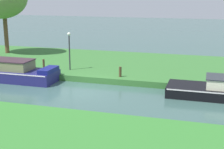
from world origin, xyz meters
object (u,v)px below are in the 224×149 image
Objects in this scene: lamp_post at (69,46)px; mooring_post_far at (44,65)px; mooring_post_near at (120,72)px; navy_barge at (2,71)px.

mooring_post_far is (-1.59, -0.95, -1.29)m from lamp_post.
mooring_post_near is (4.02, -0.95, -1.38)m from lamp_post.
navy_barge is at bearing -169.56° from mooring_post_near.
mooring_post_near is 5.61m from mooring_post_far.
mooring_post_far is at bearing -149.09° from lamp_post.
navy_barge is 8.18m from mooring_post_near.
lamp_post is at bearing 31.14° from navy_barge.
mooring_post_far is (2.44, 1.48, 0.22)m from navy_barge.
lamp_post is 3.13× the size of mooring_post_far.
lamp_post is 2.25m from mooring_post_far.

